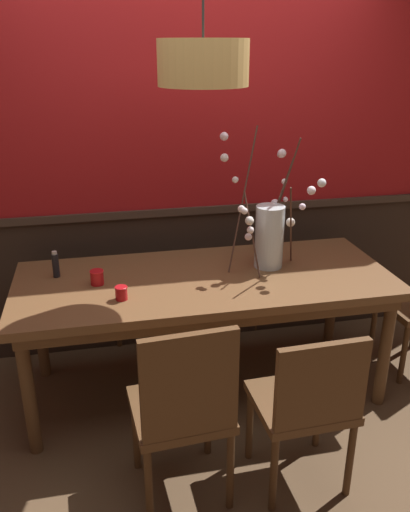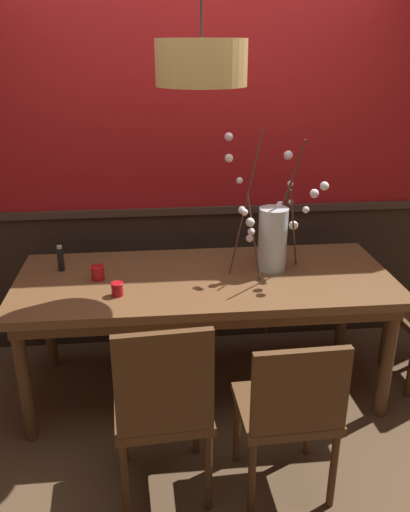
{
  "view_description": "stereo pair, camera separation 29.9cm",
  "coord_description": "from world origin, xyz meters",
  "px_view_note": "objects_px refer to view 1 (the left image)",
  "views": [
    {
      "loc": [
        -0.58,
        -2.74,
        2.04
      ],
      "look_at": [
        0.0,
        0.0,
        0.9
      ],
      "focal_mm": 36.95,
      "sensor_mm": 36.0,
      "label": 1
    },
    {
      "loc": [
        -0.28,
        -2.79,
        2.04
      ],
      "look_at": [
        0.0,
        0.0,
        0.9
      ],
      "focal_mm": 36.95,
      "sensor_mm": 36.0,
      "label": 2
    }
  ],
  "objects_px": {
    "chair_far_side_left": "(142,263)",
    "chair_far_side_right": "(224,256)",
    "candle_holder_nearer_edge": "(97,277)",
    "dining_table": "(205,289)",
    "condiment_bottle": "(56,265)",
    "vase_with_blossoms": "(269,234)",
    "candle_holder_nearer_center": "(121,293)",
    "chair_near_side_left": "(184,406)",
    "chair_near_side_right": "(308,402)",
    "pendant_lamp": "(203,63)"
  },
  "relations": [
    {
      "from": "chair_far_side_left",
      "to": "chair_far_side_right",
      "type": "relative_size",
      "value": 1.0
    },
    {
      "from": "chair_far_side_right",
      "to": "candle_holder_nearer_edge",
      "type": "height_order",
      "value": "chair_far_side_right"
    },
    {
      "from": "dining_table",
      "to": "condiment_bottle",
      "type": "height_order",
      "value": "condiment_bottle"
    },
    {
      "from": "vase_with_blossoms",
      "to": "candle_holder_nearer_center",
      "type": "bearing_deg",
      "value": -163.07
    },
    {
      "from": "chair_far_side_right",
      "to": "candle_holder_nearer_center",
      "type": "distance_m",
      "value": 1.4
    },
    {
      "from": "chair_near_side_left",
      "to": "chair_far_side_right",
      "type": "distance_m",
      "value": 1.85
    },
    {
      "from": "chair_far_side_left",
      "to": "candle_holder_nearer_center",
      "type": "distance_m",
      "value": 1.11
    },
    {
      "from": "chair_far_side_left",
      "to": "candle_holder_nearer_edge",
      "type": "relative_size",
      "value": 11.18
    },
    {
      "from": "vase_with_blossoms",
      "to": "candle_holder_nearer_edge",
      "type": "relative_size",
      "value": 9.68
    },
    {
      "from": "chair_near_side_right",
      "to": "chair_near_side_left",
      "type": "distance_m",
      "value": 0.58
    },
    {
      "from": "chair_near_side_right",
      "to": "chair_far_side_left",
      "type": "xyz_separation_m",
      "value": [
        -0.59,
        1.74,
        0.03
      ]
    },
    {
      "from": "chair_far_side_left",
      "to": "chair_far_side_right",
      "type": "distance_m",
      "value": 0.63
    },
    {
      "from": "chair_far_side_left",
      "to": "candle_holder_nearer_center",
      "type": "height_order",
      "value": "chair_far_side_left"
    },
    {
      "from": "dining_table",
      "to": "chair_near_side_left",
      "type": "distance_m",
      "value": 0.9
    },
    {
      "from": "chair_far_side_left",
      "to": "chair_near_side_left",
      "type": "xyz_separation_m",
      "value": [
        0.02,
        -1.7,
        0.01
      ]
    },
    {
      "from": "dining_table",
      "to": "candle_holder_nearer_edge",
      "type": "bearing_deg",
      "value": 177.97
    },
    {
      "from": "dining_table",
      "to": "vase_with_blossoms",
      "type": "bearing_deg",
      "value": 10.69
    },
    {
      "from": "candle_holder_nearer_edge",
      "to": "condiment_bottle",
      "type": "height_order",
      "value": "condiment_bottle"
    },
    {
      "from": "candle_holder_nearer_center",
      "to": "chair_near_side_right",
      "type": "bearing_deg",
      "value": -40.72
    },
    {
      "from": "condiment_bottle",
      "to": "chair_near_side_right",
      "type": "bearing_deg",
      "value": -42.79
    },
    {
      "from": "dining_table",
      "to": "candle_holder_nearer_center",
      "type": "bearing_deg",
      "value": -158.22
    },
    {
      "from": "pendant_lamp",
      "to": "condiment_bottle",
      "type": "bearing_deg",
      "value": 162.45
    },
    {
      "from": "chair_far_side_left",
      "to": "chair_far_side_right",
      "type": "height_order",
      "value": "chair_far_side_left"
    },
    {
      "from": "candle_holder_nearer_center",
      "to": "vase_with_blossoms",
      "type": "bearing_deg",
      "value": 16.93
    },
    {
      "from": "candle_holder_nearer_center",
      "to": "pendant_lamp",
      "type": "xyz_separation_m",
      "value": [
        0.47,
        0.12,
        1.14
      ]
    },
    {
      "from": "candle_holder_nearer_center",
      "to": "chair_near_side_left",
      "type": "bearing_deg",
      "value": -71.23
    },
    {
      "from": "chair_near_side_right",
      "to": "candle_holder_nearer_center",
      "type": "bearing_deg",
      "value": 139.28
    },
    {
      "from": "chair_near_side_right",
      "to": "condiment_bottle",
      "type": "bearing_deg",
      "value": 137.21
    },
    {
      "from": "chair_far_side_left",
      "to": "condiment_bottle",
      "type": "relative_size",
      "value": 5.98
    },
    {
      "from": "chair_near_side_left",
      "to": "condiment_bottle",
      "type": "xyz_separation_m",
      "value": [
        -0.57,
        1.02,
        0.31
      ]
    },
    {
      "from": "chair_far_side_left",
      "to": "condiment_bottle",
      "type": "height_order",
      "value": "chair_far_side_left"
    },
    {
      "from": "chair_far_side_left",
      "to": "chair_far_side_right",
      "type": "bearing_deg",
      "value": 3.46
    },
    {
      "from": "dining_table",
      "to": "condiment_bottle",
      "type": "xyz_separation_m",
      "value": [
        -0.85,
        0.18,
        0.16
      ]
    },
    {
      "from": "vase_with_blossoms",
      "to": "chair_near_side_right",
      "type": "bearing_deg",
      "value": -96.42
    },
    {
      "from": "dining_table",
      "to": "chair_near_side_left",
      "type": "bearing_deg",
      "value": -108.03
    },
    {
      "from": "candle_holder_nearer_edge",
      "to": "condiment_bottle",
      "type": "relative_size",
      "value": 0.54
    },
    {
      "from": "candle_holder_nearer_edge",
      "to": "candle_holder_nearer_center",
      "type": "bearing_deg",
      "value": -61.04
    },
    {
      "from": "chair_far_side_left",
      "to": "chair_near_side_right",
      "type": "bearing_deg",
      "value": -71.24
    },
    {
      "from": "chair_near_side_left",
      "to": "chair_near_side_right",
      "type": "bearing_deg",
      "value": -3.68
    },
    {
      "from": "chair_near_side_right",
      "to": "pendant_lamp",
      "type": "distance_m",
      "value": 1.69
    },
    {
      "from": "chair_near_side_left",
      "to": "candle_holder_nearer_edge",
      "type": "distance_m",
      "value": 0.97
    },
    {
      "from": "chair_far_side_left",
      "to": "chair_near_side_left",
      "type": "bearing_deg",
      "value": -89.44
    },
    {
      "from": "dining_table",
      "to": "candle_holder_nearer_center",
      "type": "distance_m",
      "value": 0.55
    },
    {
      "from": "dining_table",
      "to": "chair_far_side_left",
      "type": "bearing_deg",
      "value": 108.74
    },
    {
      "from": "chair_far_side_right",
      "to": "dining_table",
      "type": "bearing_deg",
      "value": -110.49
    },
    {
      "from": "dining_table",
      "to": "vase_with_blossoms",
      "type": "height_order",
      "value": "vase_with_blossoms"
    },
    {
      "from": "chair_near_side_right",
      "to": "chair_far_side_left",
      "type": "bearing_deg",
      "value": 108.76
    },
    {
      "from": "chair_near_side_left",
      "to": "chair_far_side_right",
      "type": "bearing_deg",
      "value": 70.69
    },
    {
      "from": "chair_far_side_right",
      "to": "condiment_bottle",
      "type": "bearing_deg",
      "value": -148.72
    },
    {
      "from": "pendant_lamp",
      "to": "chair_far_side_left",
      "type": "bearing_deg",
      "value": 105.78
    }
  ]
}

